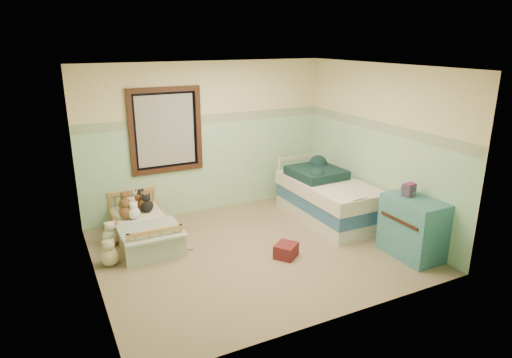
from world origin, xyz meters
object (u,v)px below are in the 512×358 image
plush_floor_tan (110,257)px  twin_bed_frame (328,213)px  red_pillow (286,251)px  floor_book (182,247)px  plush_floor_cream (111,237)px  dresser (413,228)px  toddler_bed_frame (144,233)px

plush_floor_tan → twin_bed_frame: size_ratio=0.14×
plush_floor_tan → twin_bed_frame: 3.44m
red_pillow → floor_book: (-1.19, 0.88, -0.08)m
plush_floor_cream → dresser: (3.61, -2.17, 0.29)m
plush_floor_tan → floor_book: plush_floor_tan is taller
dresser → floor_book: (-2.73, 1.60, -0.40)m
twin_bed_frame → floor_book: (-2.45, 0.06, -0.10)m
red_pillow → floor_book: red_pillow is taller
plush_floor_tan → red_pillow: (2.18, -0.82, -0.03)m
plush_floor_cream → red_pillow: 2.52m
plush_floor_tan → red_pillow: plush_floor_tan is taller
plush_floor_cream → dresser: dresser is taller
toddler_bed_frame → red_pillow: size_ratio=5.03×
toddler_bed_frame → twin_bed_frame: bearing=-11.6°
twin_bed_frame → dresser: (0.28, -1.54, 0.30)m
plush_floor_cream → dresser: size_ratio=0.30×
dresser → floor_book: dresser is taller
toddler_bed_frame → dresser: 3.81m
toddler_bed_frame → red_pillow: 2.13m
floor_book → plush_floor_cream: bearing=158.5°
plush_floor_tan → twin_bed_frame: (3.44, -0.00, -0.01)m
toddler_bed_frame → twin_bed_frame: 2.92m
plush_floor_tan → plush_floor_cream: bearing=79.3°
toddler_bed_frame → floor_book: 0.67m
twin_bed_frame → red_pillow: (-1.26, -0.82, -0.02)m
plush_floor_cream → twin_bed_frame: 3.38m
twin_bed_frame → red_pillow: bearing=-146.9°
toddler_bed_frame → red_pillow: bearing=-41.5°
toddler_bed_frame → plush_floor_tan: (-0.58, -0.59, 0.03)m
plush_floor_tan → dresser: bearing=-22.4°
toddler_bed_frame → plush_floor_tan: bearing=-134.9°
twin_bed_frame → dresser: bearing=-79.5°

